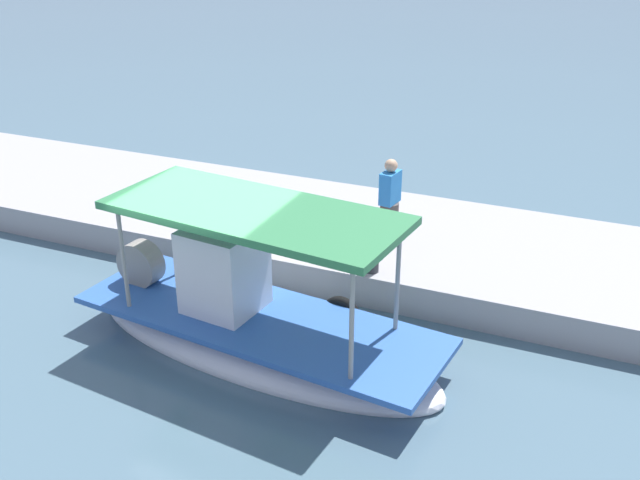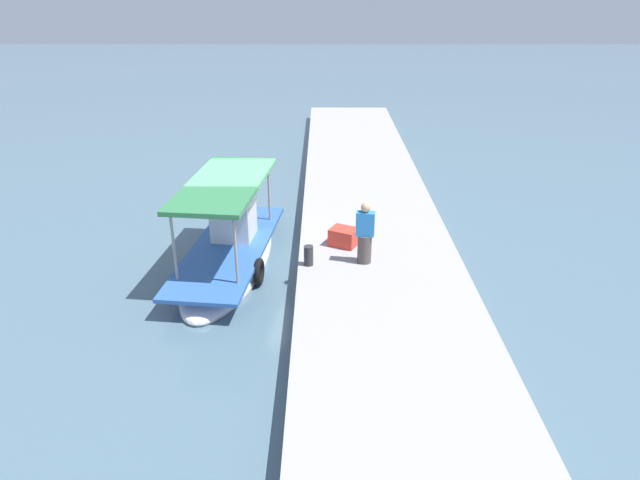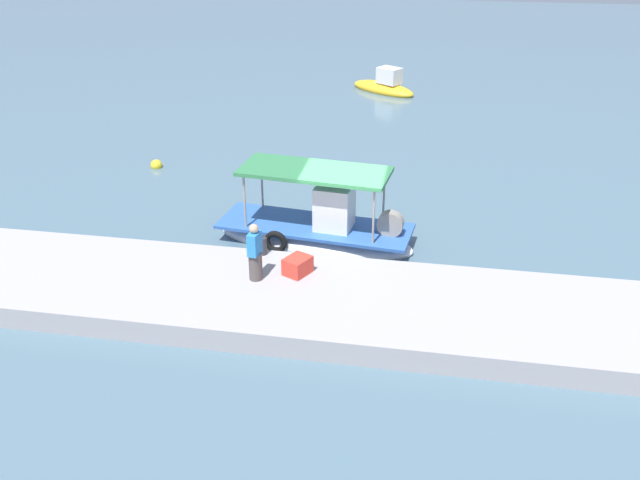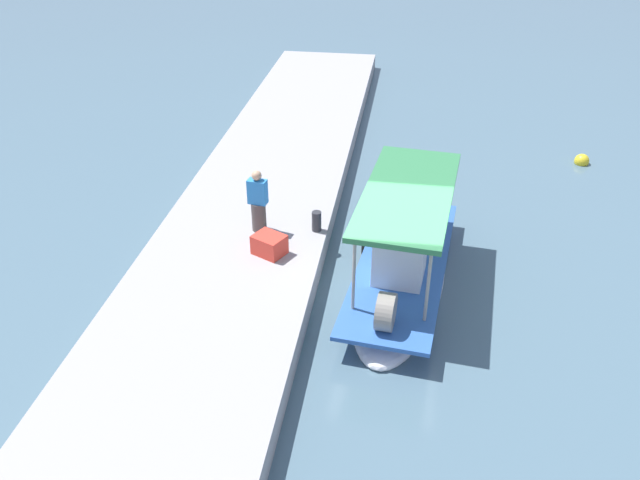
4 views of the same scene
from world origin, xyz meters
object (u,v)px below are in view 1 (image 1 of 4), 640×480
at_px(main_fishing_boat, 254,325).
at_px(mooring_bollard, 372,258).
at_px(fisherman_near_bollard, 390,204).
at_px(cargo_crate, 329,228).

distance_m(main_fishing_boat, mooring_bollard, 2.55).
relative_size(fisherman_near_bollard, mooring_bollard, 3.12).
bearing_deg(main_fishing_boat, cargo_crate, -90.02).
xyz_separation_m(fisherman_near_bollard, mooring_bollard, (-0.17, 1.43, -0.48)).
distance_m(fisherman_near_bollard, cargo_crate, 1.26).
bearing_deg(mooring_bollard, fisherman_near_bollard, -83.11).
bearing_deg(cargo_crate, mooring_bollard, 142.37).
relative_size(mooring_bollard, cargo_crate, 0.73).
bearing_deg(mooring_bollard, main_fishing_boat, 60.88).
xyz_separation_m(main_fishing_boat, fisherman_near_bollard, (-1.05, -3.63, 0.91)).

